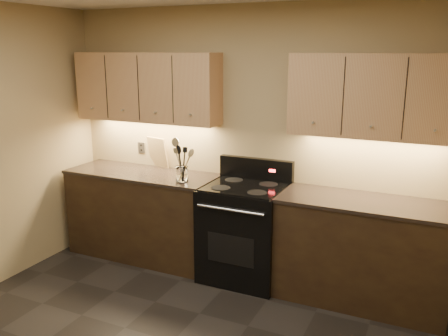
% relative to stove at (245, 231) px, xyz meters
% --- Properties ---
extents(wall_back, '(4.00, 0.04, 2.60)m').
position_rel_stove_xyz_m(wall_back, '(-0.08, 0.32, 0.82)').
color(wall_back, '#9F8B5D').
rests_on(wall_back, ground).
extents(counter_left, '(1.62, 0.62, 0.93)m').
position_rel_stove_xyz_m(counter_left, '(-1.18, 0.02, -0.01)').
color(counter_left, black).
rests_on(counter_left, ground).
extents(counter_right, '(1.46, 0.62, 0.93)m').
position_rel_stove_xyz_m(counter_right, '(1.10, 0.02, -0.01)').
color(counter_right, black).
rests_on(counter_right, ground).
extents(stove, '(0.76, 0.68, 1.14)m').
position_rel_stove_xyz_m(stove, '(0.00, 0.00, 0.00)').
color(stove, black).
rests_on(stove, ground).
extents(upper_cab_left, '(1.60, 0.30, 0.70)m').
position_rel_stove_xyz_m(upper_cab_left, '(-1.18, 0.17, 1.32)').
color(upper_cab_left, tan).
rests_on(upper_cab_left, wall_back).
extents(upper_cab_right, '(1.44, 0.30, 0.70)m').
position_rel_stove_xyz_m(upper_cab_right, '(1.10, 0.17, 1.32)').
color(upper_cab_right, tan).
rests_on(upper_cab_right, wall_back).
extents(outlet_plate, '(0.08, 0.01, 0.12)m').
position_rel_stove_xyz_m(outlet_plate, '(-1.38, 0.31, 0.64)').
color(outlet_plate, '#B2B5BA').
rests_on(outlet_plate, wall_back).
extents(utensil_crock, '(0.12, 0.12, 0.15)m').
position_rel_stove_xyz_m(utensil_crock, '(-0.62, -0.11, 0.52)').
color(utensil_crock, white).
rests_on(utensil_crock, counter_left).
extents(cutting_board, '(0.27, 0.14, 0.33)m').
position_rel_stove_xyz_m(cutting_board, '(-1.15, 0.28, 0.62)').
color(cutting_board, tan).
rests_on(cutting_board, counter_left).
extents(wooden_spoon, '(0.17, 0.14, 0.32)m').
position_rel_stove_xyz_m(wooden_spoon, '(-0.64, -0.12, 0.63)').
color(wooden_spoon, tan).
rests_on(wooden_spoon, utensil_crock).
extents(black_spoon, '(0.09, 0.09, 0.34)m').
position_rel_stove_xyz_m(black_spoon, '(-0.63, -0.08, 0.63)').
color(black_spoon, black).
rests_on(black_spoon, utensil_crock).
extents(black_turner, '(0.11, 0.15, 0.35)m').
position_rel_stove_xyz_m(black_turner, '(-0.61, -0.13, 0.63)').
color(black_turner, black).
rests_on(black_turner, utensil_crock).
extents(steel_spatula, '(0.17, 0.12, 0.35)m').
position_rel_stove_xyz_m(steel_spatula, '(-0.60, -0.10, 0.63)').
color(steel_spatula, silver).
rests_on(steel_spatula, utensil_crock).
extents(steel_skimmer, '(0.22, 0.16, 0.41)m').
position_rel_stove_xyz_m(steel_skimmer, '(-0.60, -0.11, 0.67)').
color(steel_skimmer, silver).
rests_on(steel_skimmer, utensil_crock).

